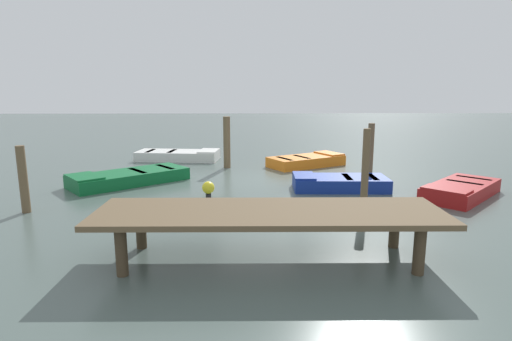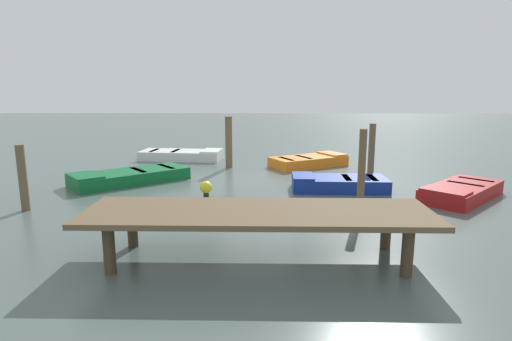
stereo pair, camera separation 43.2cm
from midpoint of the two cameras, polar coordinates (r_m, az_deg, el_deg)
name	(u,v)px [view 2 (the right image)]	position (r m, az deg, el deg)	size (l,w,h in m)	color
ground_plane	(256,180)	(14.24, 0.87, -1.38)	(80.00, 80.00, 0.00)	#4C5B56
dock_segment	(258,216)	(7.50, 1.92, -6.23)	(6.27, 1.86, 0.95)	brown
rowboat_orange	(309,161)	(17.00, 8.01, 1.31)	(3.34, 2.68, 0.46)	orange
rowboat_white	(182,155)	(18.67, -9.49, 2.14)	(3.69, 1.81, 0.46)	silver
rowboat_green	(130,176)	(14.44, -16.18, -0.78)	(3.83, 3.53, 0.46)	#0F602D
rowboat_blue	(338,183)	(13.18, 12.19, -1.70)	(2.94, 1.42, 0.46)	navy
rowboat_red	(461,191)	(13.33, 27.23, -2.55)	(3.10, 3.07, 0.46)	maroon
mooring_piling_mid_left	(371,152)	(14.79, 16.40, 2.46)	(0.22, 0.22, 1.94)	brown
mooring_piling_near_left	(23,178)	(12.04, -28.52, -0.91)	(0.21, 0.21, 1.71)	brown
mooring_piling_far_left	(229,142)	(16.47, -3.01, 3.90)	(0.27, 0.27, 2.03)	brown
mooring_piling_near_right	(362,171)	(10.80, 15.43, -0.08)	(0.19, 0.19, 2.12)	brown
marker_buoy	(206,188)	(12.04, -5.86, -2.38)	(0.36, 0.36, 0.48)	#262626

